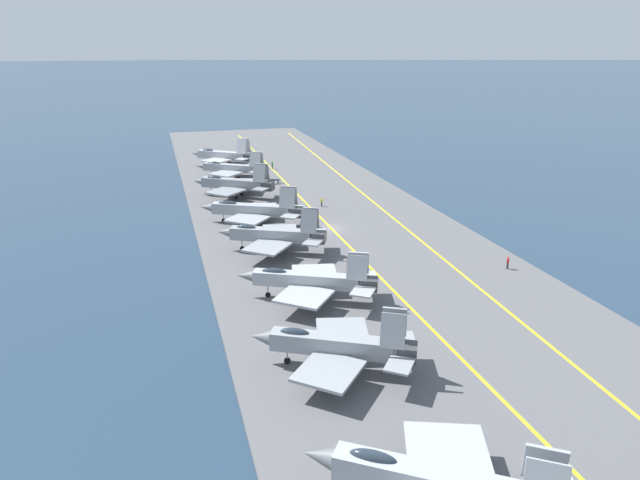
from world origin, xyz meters
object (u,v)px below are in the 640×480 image
Objects in this scene: parked_jet_fifth at (254,210)px; crew_yellow_vest at (322,201)px; parked_jet_fourth at (273,235)px; parked_jet_sixth at (234,184)px; parked_jet_eighth at (223,155)px; parked_jet_third at (310,280)px; parked_jet_seventh at (233,168)px; crew_green_vest at (272,165)px; crew_red_vest at (508,262)px; parked_jet_second at (336,345)px.

parked_jet_fifth is 15.26m from crew_yellow_vest.
crew_yellow_vest is (6.97, -13.49, -1.45)m from parked_jet_fifth.
parked_jet_fourth is 0.97× the size of parked_jet_sixth.
parked_jet_fifth is 1.07× the size of parked_jet_sixth.
parked_jet_fifth is at bearing 178.89° from parked_jet_eighth.
parked_jet_third is at bearing -177.96° from parked_jet_sixth.
crew_green_vest is at bearing -49.66° from parked_jet_seventh.
parked_jet_seventh is 28.26m from crew_yellow_vest.
parked_jet_seventh is 66.70m from crew_red_vest.
crew_red_vest is at bearing -155.88° from parked_jet_seventh.
parked_jet_second is 0.95× the size of parked_jet_eighth.
parked_jet_third is 1.03× the size of parked_jet_eighth.
parked_jet_eighth reaches higher than parked_jet_seventh.
parked_jet_third is 9.62× the size of crew_yellow_vest.
parked_jet_fifth is at bearing 164.44° from crew_green_vest.
parked_jet_second is 0.93× the size of parked_jet_third.
parked_jet_third is 78.61m from parked_jet_eighth.
parked_jet_eighth is (61.97, -0.53, -0.06)m from parked_jet_fourth.
crew_red_vest is 38.50m from crew_yellow_vest.
parked_jet_eighth is 9.32× the size of crew_red_vest.
parked_jet_fifth is 1.09× the size of parked_jet_eighth.
parked_jet_second is at bearing 120.32° from crew_red_vest.
crew_yellow_vest is (20.99, -13.10, -1.66)m from parked_jet_fourth.
crew_red_vest is at bearing -160.27° from parked_jet_eighth.
parked_jet_second reaches higher than crew_yellow_vest.
parked_jet_seventh reaches higher than parked_jet_third.
parked_jet_fifth is 9.37× the size of crew_green_vest.
parked_jet_eighth reaches higher than crew_green_vest.
parked_jet_sixth is at bearing 152.46° from crew_green_vest.
parked_jet_second is 8.90× the size of crew_red_vest.
crew_green_vest is at bearing -123.08° from parked_jet_eighth.
parked_jet_eighth is at bearing 0.65° from parked_jet_seventh.
crew_green_vest is (71.76, -10.31, -1.46)m from parked_jet_third.
parked_jet_seventh is 1.02× the size of parked_jet_eighth.
parked_jet_seventh is (32.31, -1.10, 0.23)m from parked_jet_fifth.
parked_jet_fourth is at bearing 168.67° from crew_green_vest.
crew_yellow_vest is at bearing 22.71° from crew_red_vest.
parked_jet_eighth reaches higher than parked_jet_third.
parked_jet_eighth is (78.61, 0.21, 0.05)m from parked_jet_third.
parked_jet_fourth is 0.99× the size of parked_jet_eighth.
parked_jet_sixth is at bearing 1.78° from parked_jet_fourth.
parked_jet_third is 39.64m from crew_yellow_vest.
crew_yellow_vest is (52.34, -13.91, -1.53)m from parked_jet_second.
parked_jet_fourth reaches higher than crew_green_vest.
crew_yellow_vest is (-11.04, -14.09, -1.64)m from parked_jet_sixth.
crew_red_vest is (-14.52, -27.96, -1.66)m from parked_jet_fourth.
parked_jet_seventh is 13.66m from crew_green_vest.
parked_jet_fifth is at bearing -0.52° from parked_jet_second.
crew_green_vest is at bearing -15.56° from parked_jet_fifth.
parked_jet_fifth is (14.02, 0.40, -0.22)m from parked_jet_fourth.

